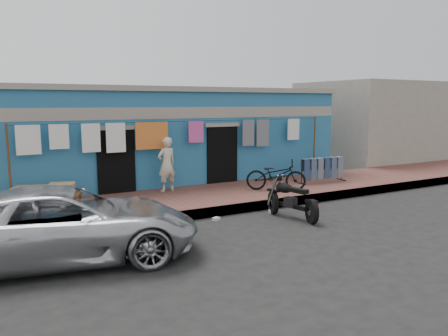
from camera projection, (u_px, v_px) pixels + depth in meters
The scene contains 15 objects.
ground at pixel (266, 229), 9.98m from camera, with size 80.00×80.00×0.00m, color black.
sidewalk at pixel (207, 199), 12.56m from camera, with size 28.00×3.00×0.25m, color brown.
curb at pixel (232, 209), 11.30m from camera, with size 28.00×0.10×0.25m, color gray.
building at pixel (157, 135), 15.77m from camera, with size 12.20×5.20×3.36m.
neighbor_right at pixel (373, 123), 21.02m from camera, with size 6.00×5.00×3.80m, color #9E9384.
clothesline at pixel (171, 138), 13.11m from camera, with size 10.06×0.06×2.10m.
car at pixel (64, 223), 7.93m from camera, with size 2.25×4.96×1.40m, color #B7B7BC.
seated_person at pixel (167, 164), 12.90m from camera, with size 0.58×0.39×1.61m, color beige.
bicycle at pixel (276, 172), 13.05m from camera, with size 0.62×1.76×1.14m, color black.
motorcycle at pixel (292, 198), 10.83m from camera, with size 0.87×1.65×1.01m, color black, non-canonical shape.
charpoy at pixel (48, 196), 11.03m from camera, with size 1.84×1.35×0.56m, color brown, non-canonical shape.
jeans_rack at pixel (322, 170), 14.44m from camera, with size 1.76×0.43×0.84m, color black, non-canonical shape.
litter_a at pixel (216, 219), 10.70m from camera, with size 0.17×0.13×0.08m, color silver.
litter_b at pixel (302, 209), 11.74m from camera, with size 0.16×0.12×0.08m, color silver.
litter_c at pixel (272, 211), 11.45m from camera, with size 0.21×0.17×0.09m, color silver.
Camera 1 is at (-5.53, -7.98, 2.87)m, focal length 35.00 mm.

